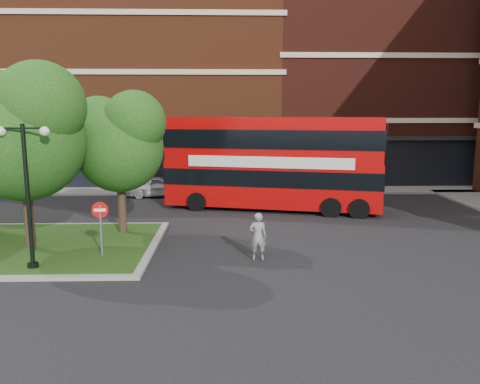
{
  "coord_description": "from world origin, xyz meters",
  "views": [
    {
      "loc": [
        1.13,
        -15.27,
        5.35
      ],
      "look_at": [
        1.68,
        4.41,
        2.0
      ],
      "focal_mm": 35.0,
      "sensor_mm": 36.0,
      "label": 1
    }
  ],
  "objects_px": {
    "woman": "(258,236)",
    "car_silver": "(157,186)",
    "car_white": "(295,182)",
    "bus": "(273,157)"
  },
  "relations": [
    {
      "from": "woman",
      "to": "car_silver",
      "type": "distance_m",
      "value": 14.37
    },
    {
      "from": "woman",
      "to": "car_white",
      "type": "bearing_deg",
      "value": -100.87
    },
    {
      "from": "car_silver",
      "to": "woman",
      "type": "bearing_deg",
      "value": -162.06
    },
    {
      "from": "bus",
      "to": "car_silver",
      "type": "height_order",
      "value": "bus"
    },
    {
      "from": "bus",
      "to": "woman",
      "type": "distance_m",
      "value": 9.45
    },
    {
      "from": "bus",
      "to": "woman",
      "type": "xyz_separation_m",
      "value": [
        -1.4,
        -9.12,
        -2.06
      ]
    },
    {
      "from": "woman",
      "to": "car_white",
      "type": "xyz_separation_m",
      "value": [
        3.47,
        14.72,
        -0.18
      ]
    },
    {
      "from": "car_silver",
      "to": "car_white",
      "type": "distance_m",
      "value": 9.23
    },
    {
      "from": "woman",
      "to": "car_silver",
      "type": "xyz_separation_m",
      "value": [
        -5.64,
        13.22,
        -0.21
      ]
    },
    {
      "from": "car_white",
      "to": "car_silver",
      "type": "bearing_deg",
      "value": 106.47
    }
  ]
}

